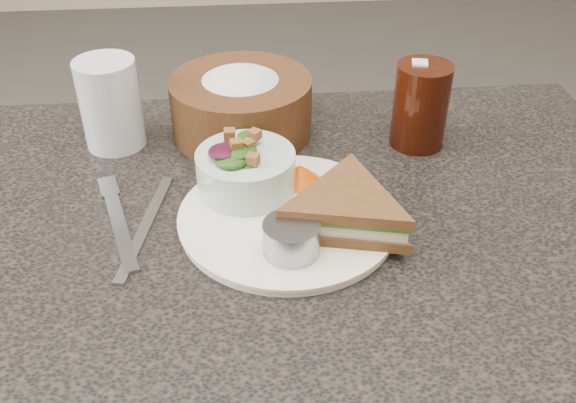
# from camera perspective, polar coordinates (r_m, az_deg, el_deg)

# --- Properties ---
(dinner_plate) EXTENTS (0.26, 0.26, 0.01)m
(dinner_plate) POSITION_cam_1_polar(r_m,az_deg,el_deg) (0.78, 0.00, -1.46)
(dinner_plate) COLOR white
(dinner_plate) RESTS_ON dining_table
(sandwich) EXTENTS (0.21, 0.21, 0.05)m
(sandwich) POSITION_cam_1_polar(r_m,az_deg,el_deg) (0.74, 5.20, -0.74)
(sandwich) COLOR brown
(sandwich) RESTS_ON dinner_plate
(salad_bowl) EXTENTS (0.16, 0.16, 0.07)m
(salad_bowl) POSITION_cam_1_polar(r_m,az_deg,el_deg) (0.80, -3.79, 3.27)
(salad_bowl) COLOR #B3C8BF
(salad_bowl) RESTS_ON dinner_plate
(dressing_ramekin) EXTENTS (0.08, 0.08, 0.04)m
(dressing_ramekin) POSITION_cam_1_polar(r_m,az_deg,el_deg) (0.71, 0.31, -3.29)
(dressing_ramekin) COLOR gray
(dressing_ramekin) RESTS_ON dinner_plate
(orange_wedge) EXTENTS (0.08, 0.08, 0.03)m
(orange_wedge) POSITION_cam_1_polar(r_m,az_deg,el_deg) (0.82, 1.08, 2.49)
(orange_wedge) COLOR #E94800
(orange_wedge) RESTS_ON dinner_plate
(fork) EXTENTS (0.07, 0.18, 0.00)m
(fork) POSITION_cam_1_polar(r_m,az_deg,el_deg) (0.80, -14.76, -2.11)
(fork) COLOR gray
(fork) RESTS_ON dining_table
(knife) EXTENTS (0.05, 0.20, 0.00)m
(knife) POSITION_cam_1_polar(r_m,az_deg,el_deg) (0.79, -12.53, -2.12)
(knife) COLOR #A0A0A0
(knife) RESTS_ON dining_table
(bread_basket) EXTENTS (0.26, 0.26, 0.12)m
(bread_basket) POSITION_cam_1_polar(r_m,az_deg,el_deg) (0.94, -4.19, 9.27)
(bread_basket) COLOR brown
(bread_basket) RESTS_ON dining_table
(cola_glass) EXTENTS (0.10, 0.10, 0.13)m
(cola_glass) POSITION_cam_1_polar(r_m,az_deg,el_deg) (0.92, 11.74, 8.67)
(cola_glass) COLOR black
(cola_glass) RESTS_ON dining_table
(water_glass) EXTENTS (0.10, 0.10, 0.13)m
(water_glass) POSITION_cam_1_polar(r_m,az_deg,el_deg) (0.94, -15.51, 8.37)
(water_glass) COLOR silver
(water_glass) RESTS_ON dining_table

